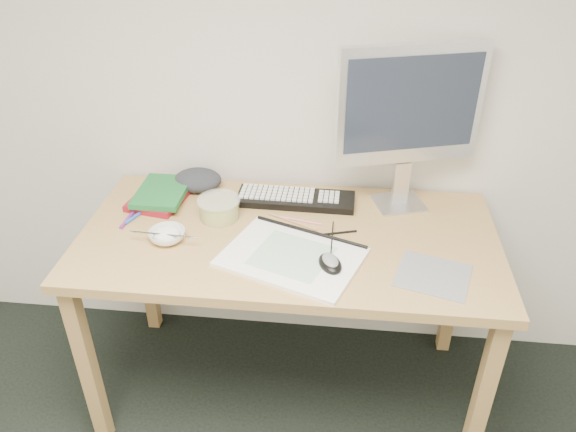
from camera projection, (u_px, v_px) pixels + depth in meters
name	position (u px, v px, depth m)	size (l,w,h in m)	color
desk	(288.00, 254.00, 1.93)	(1.40, 0.70, 0.75)	#AC834F
mousepad	(433.00, 275.00, 1.69)	(0.21, 0.19, 0.00)	slate
sketchpad	(292.00, 257.00, 1.76)	(0.42, 0.30, 0.01)	white
keyboard	(296.00, 199.00, 2.06)	(0.43, 0.14, 0.03)	black
monitor	(410.00, 110.00, 1.86)	(0.49, 0.20, 0.58)	silver
mouse	(330.00, 261.00, 1.71)	(0.07, 0.11, 0.04)	black
rice_bowl	(167.00, 236.00, 1.84)	(0.12, 0.12, 0.04)	white
chopsticks	(163.00, 234.00, 1.81)	(0.02, 0.02, 0.21)	silver
fruit_tub	(219.00, 208.00, 1.95)	(0.15, 0.15, 0.07)	#DEB84E
book_red	(160.00, 197.00, 2.07)	(0.18, 0.24, 0.02)	maroon
book_green	(162.00, 192.00, 2.06)	(0.17, 0.24, 0.02)	#18612C
cloth_lump	(198.00, 180.00, 2.14)	(0.15, 0.13, 0.06)	#222329
pencil_pink	(300.00, 220.00, 1.95)	(0.01, 0.01, 0.16)	pink
pencil_tan	(292.00, 221.00, 1.94)	(0.01, 0.01, 0.20)	tan
pencil_black	(329.00, 234.00, 1.88)	(0.01, 0.01, 0.19)	black
marker_blue	(138.00, 214.00, 1.98)	(0.01, 0.01, 0.13)	blue
marker_orange	(153.00, 202.00, 2.05)	(0.01, 0.01, 0.13)	#D25818
marker_purple	(129.00, 217.00, 1.96)	(0.01, 0.01, 0.14)	#67217C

